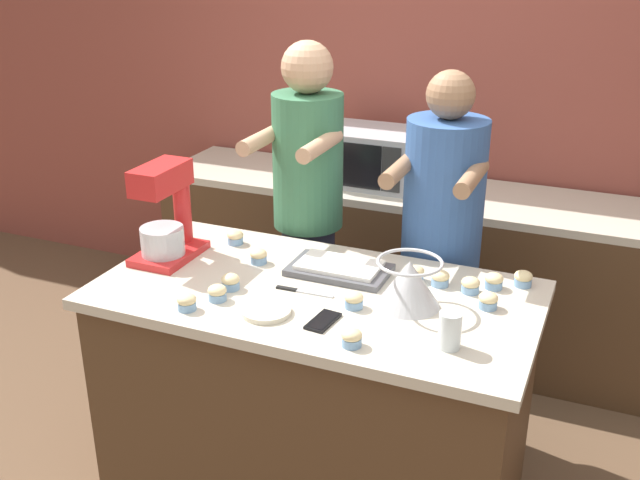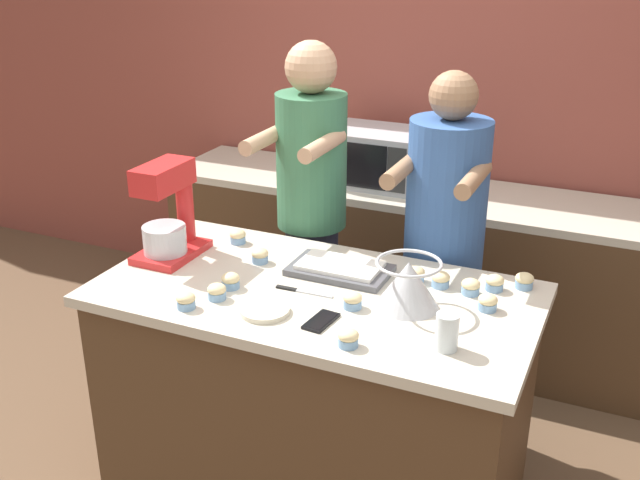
{
  "view_description": "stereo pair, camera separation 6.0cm",
  "coord_description": "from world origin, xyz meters",
  "px_view_note": "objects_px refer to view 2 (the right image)",
  "views": [
    {
      "loc": [
        0.96,
        -2.23,
        2.13
      ],
      "look_at": [
        0.0,
        0.04,
        1.1
      ],
      "focal_mm": 42.0,
      "sensor_mm": 36.0,
      "label": 1
    },
    {
      "loc": [
        1.01,
        -2.21,
        2.13
      ],
      "look_at": [
        0.0,
        0.04,
        1.1
      ],
      "focal_mm": 42.0,
      "sensor_mm": 36.0,
      "label": 2
    }
  ],
  "objects_px": {
    "cupcake_4": "(495,283)",
    "cupcake_10": "(231,281)",
    "small_plate": "(265,311)",
    "cupcake_1": "(416,274)",
    "person_left": "(311,223)",
    "cupcake_11": "(524,281)",
    "baking_tray": "(340,269)",
    "stand_mixer": "(168,216)",
    "person_right": "(442,258)",
    "cupcake_7": "(348,338)",
    "mixing_bowl": "(408,283)",
    "cupcake_12": "(471,287)",
    "drinking_glass": "(447,332)",
    "cupcake_5": "(186,301)",
    "cell_phone": "(321,321)",
    "cupcake_8": "(441,279)",
    "cupcake_0": "(488,302)",
    "cupcake_6": "(238,236)",
    "cupcake_2": "(353,300)",
    "cupcake_3": "(260,256)",
    "microwave_oven": "(377,157)",
    "cupcake_9": "(217,292)",
    "knife": "(300,291)"
  },
  "relations": [
    {
      "from": "stand_mixer",
      "to": "baking_tray",
      "type": "distance_m",
      "value": 0.71
    },
    {
      "from": "cupcake_4",
      "to": "cupcake_10",
      "type": "relative_size",
      "value": 1.0
    },
    {
      "from": "person_right",
      "to": "cupcake_12",
      "type": "distance_m",
      "value": 0.47
    },
    {
      "from": "cupcake_7",
      "to": "cupcake_8",
      "type": "height_order",
      "value": "same"
    },
    {
      "from": "cupcake_8",
      "to": "cupcake_2",
      "type": "bearing_deg",
      "value": -128.93
    },
    {
      "from": "cupcake_0",
      "to": "cupcake_6",
      "type": "distance_m",
      "value": 1.09
    },
    {
      "from": "cupcake_0",
      "to": "cupcake_11",
      "type": "distance_m",
      "value": 0.24
    },
    {
      "from": "mixing_bowl",
      "to": "baking_tray",
      "type": "xyz_separation_m",
      "value": [
        -0.32,
        0.15,
        -0.07
      ]
    },
    {
      "from": "cell_phone",
      "to": "drinking_glass",
      "type": "height_order",
      "value": "drinking_glass"
    },
    {
      "from": "microwave_oven",
      "to": "cupcake_0",
      "type": "distance_m",
      "value": 1.53
    },
    {
      "from": "small_plate",
      "to": "knife",
      "type": "bearing_deg",
      "value": 78.07
    },
    {
      "from": "mixing_bowl",
      "to": "cupcake_1",
      "type": "distance_m",
      "value": 0.21
    },
    {
      "from": "person_left",
      "to": "cupcake_11",
      "type": "relative_size",
      "value": 25.56
    },
    {
      "from": "cupcake_1",
      "to": "cupcake_4",
      "type": "bearing_deg",
      "value": 9.75
    },
    {
      "from": "person_left",
      "to": "cupcake_10",
      "type": "relative_size",
      "value": 25.56
    },
    {
      "from": "cupcake_2",
      "to": "cupcake_5",
      "type": "distance_m",
      "value": 0.57
    },
    {
      "from": "cupcake_11",
      "to": "baking_tray",
      "type": "bearing_deg",
      "value": -166.53
    },
    {
      "from": "cupcake_3",
      "to": "cupcake_4",
      "type": "relative_size",
      "value": 1.0
    },
    {
      "from": "person_right",
      "to": "cupcake_7",
      "type": "relative_size",
      "value": 24.38
    },
    {
      "from": "small_plate",
      "to": "cupcake_11",
      "type": "relative_size",
      "value": 2.55
    },
    {
      "from": "microwave_oven",
      "to": "cupcake_2",
      "type": "height_order",
      "value": "microwave_oven"
    },
    {
      "from": "baking_tray",
      "to": "cupcake_7",
      "type": "xyz_separation_m",
      "value": [
        0.23,
        -0.49,
        0.01
      ]
    },
    {
      "from": "cupcake_7",
      "to": "cupcake_8",
      "type": "xyz_separation_m",
      "value": [
        0.15,
        0.53,
        0.0
      ]
    },
    {
      "from": "cupcake_5",
      "to": "cupcake_11",
      "type": "xyz_separation_m",
      "value": [
        1.03,
        0.64,
        0.0
      ]
    },
    {
      "from": "cupcake_5",
      "to": "cupcake_6",
      "type": "relative_size",
      "value": 1.0
    },
    {
      "from": "mixing_bowl",
      "to": "person_left",
      "type": "bearing_deg",
      "value": 137.35
    },
    {
      "from": "cupcake_9",
      "to": "cupcake_7",
      "type": "bearing_deg",
      "value": -11.29
    },
    {
      "from": "person_right",
      "to": "mixing_bowl",
      "type": "distance_m",
      "value": 0.61
    },
    {
      "from": "cupcake_4",
      "to": "cupcake_11",
      "type": "height_order",
      "value": "same"
    },
    {
      "from": "mixing_bowl",
      "to": "cupcake_6",
      "type": "distance_m",
      "value": 0.86
    },
    {
      "from": "cell_phone",
      "to": "cupcake_8",
      "type": "bearing_deg",
      "value": 55.96
    },
    {
      "from": "person_left",
      "to": "cupcake_1",
      "type": "distance_m",
      "value": 0.72
    },
    {
      "from": "drinking_glass",
      "to": "mixing_bowl",
      "type": "bearing_deg",
      "value": 131.86
    },
    {
      "from": "mixing_bowl",
      "to": "cupcake_10",
      "type": "distance_m",
      "value": 0.64
    },
    {
      "from": "small_plate",
      "to": "person_left",
      "type": "bearing_deg",
      "value": 104.27
    },
    {
      "from": "small_plate",
      "to": "cupcake_11",
      "type": "height_order",
      "value": "cupcake_11"
    },
    {
      "from": "microwave_oven",
      "to": "cupcake_4",
      "type": "relative_size",
      "value": 7.16
    },
    {
      "from": "small_plate",
      "to": "cupcake_1",
      "type": "height_order",
      "value": "cupcake_1"
    },
    {
      "from": "cupcake_5",
      "to": "cupcake_7",
      "type": "xyz_separation_m",
      "value": [
        0.61,
        -0.01,
        0.0
      ]
    },
    {
      "from": "person_left",
      "to": "cupcake_4",
      "type": "relative_size",
      "value": 25.56
    },
    {
      "from": "cupcake_0",
      "to": "cell_phone",
      "type": "bearing_deg",
      "value": -146.85
    },
    {
      "from": "mixing_bowl",
      "to": "cupcake_5",
      "type": "relative_size",
      "value": 3.43
    },
    {
      "from": "cupcake_3",
      "to": "mixing_bowl",
      "type": "bearing_deg",
      "value": -10.28
    },
    {
      "from": "cupcake_2",
      "to": "cupcake_11",
      "type": "bearing_deg",
      "value": 38.1
    },
    {
      "from": "cupcake_2",
      "to": "cupcake_4",
      "type": "relative_size",
      "value": 1.0
    },
    {
      "from": "person_left",
      "to": "cupcake_10",
      "type": "bearing_deg",
      "value": -89.3
    },
    {
      "from": "person_left",
      "to": "cupcake_10",
      "type": "height_order",
      "value": "person_left"
    },
    {
      "from": "cupcake_12",
      "to": "drinking_glass",
      "type": "bearing_deg",
      "value": -86.87
    },
    {
      "from": "small_plate",
      "to": "cupcake_9",
      "type": "xyz_separation_m",
      "value": [
        -0.2,
        0.02,
        0.02
      ]
    },
    {
      "from": "baking_tray",
      "to": "cupcake_10",
      "type": "relative_size",
      "value": 5.63
    }
  ]
}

